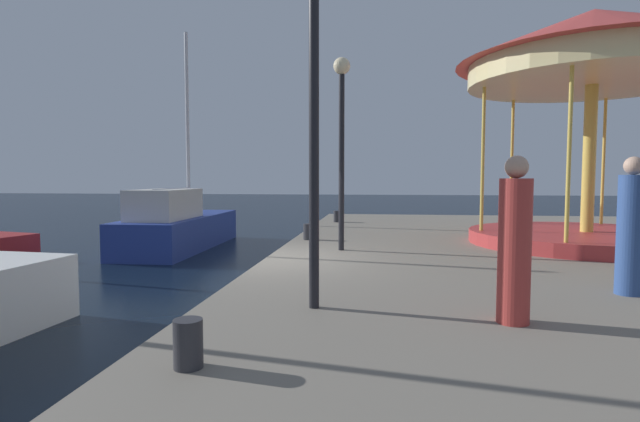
{
  "coord_description": "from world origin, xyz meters",
  "views": [
    {
      "loc": [
        2.2,
        -9.18,
        2.35
      ],
      "look_at": [
        0.81,
        2.03,
        1.58
      ],
      "focal_mm": 27.33,
      "sensor_mm": 36.0,
      "label": 1
    }
  ],
  "objects_px": {
    "person_near_carousel": "(631,230)",
    "bollard_center": "(308,232)",
    "bollard_south": "(337,216)",
    "bollard_north": "(188,344)",
    "sailboat_blue": "(178,226)",
    "lamp_post_far_end": "(342,118)",
    "person_mid_promenade": "(515,245)",
    "lamp_post_mid_promenade": "(314,42)",
    "carousel": "(592,70)"
  },
  "relations": [
    {
      "from": "sailboat_blue",
      "to": "bollard_south",
      "type": "bearing_deg",
      "value": 18.61
    },
    {
      "from": "bollard_center",
      "to": "person_mid_promenade",
      "type": "bearing_deg",
      "value": -64.35
    },
    {
      "from": "lamp_post_mid_promenade",
      "to": "bollard_center",
      "type": "relative_size",
      "value": 11.49
    },
    {
      "from": "carousel",
      "to": "bollard_south",
      "type": "bearing_deg",
      "value": 141.17
    },
    {
      "from": "lamp_post_far_end",
      "to": "bollard_center",
      "type": "relative_size",
      "value": 10.19
    },
    {
      "from": "lamp_post_far_end",
      "to": "person_near_carousel",
      "type": "bearing_deg",
      "value": -40.45
    },
    {
      "from": "bollard_south",
      "to": "bollard_center",
      "type": "distance_m",
      "value": 4.99
    },
    {
      "from": "lamp_post_mid_promenade",
      "to": "bollard_north",
      "type": "bearing_deg",
      "value": -111.4
    },
    {
      "from": "person_mid_promenade",
      "to": "lamp_post_far_end",
      "type": "bearing_deg",
      "value": 114.06
    },
    {
      "from": "carousel",
      "to": "sailboat_blue",
      "type": "bearing_deg",
      "value": 163.71
    },
    {
      "from": "carousel",
      "to": "person_near_carousel",
      "type": "height_order",
      "value": "carousel"
    },
    {
      "from": "bollard_south",
      "to": "bollard_north",
      "type": "xyz_separation_m",
      "value": [
        -0.03,
        -13.29,
        0.0
      ]
    },
    {
      "from": "lamp_post_far_end",
      "to": "bollard_north",
      "type": "bearing_deg",
      "value": -96.16
    },
    {
      "from": "carousel",
      "to": "lamp_post_far_end",
      "type": "height_order",
      "value": "carousel"
    },
    {
      "from": "lamp_post_mid_promenade",
      "to": "lamp_post_far_end",
      "type": "bearing_deg",
      "value": 90.63
    },
    {
      "from": "person_mid_promenade",
      "to": "carousel",
      "type": "bearing_deg",
      "value": 63.11
    },
    {
      "from": "bollard_south",
      "to": "lamp_post_mid_promenade",
      "type": "bearing_deg",
      "value": -86.26
    },
    {
      "from": "sailboat_blue",
      "to": "lamp_post_far_end",
      "type": "distance_m",
      "value": 8.13
    },
    {
      "from": "sailboat_blue",
      "to": "person_mid_promenade",
      "type": "distance_m",
      "value": 12.83
    },
    {
      "from": "sailboat_blue",
      "to": "lamp_post_far_end",
      "type": "xyz_separation_m",
      "value": [
        5.81,
        -4.92,
        2.84
      ]
    },
    {
      "from": "bollard_north",
      "to": "person_mid_promenade",
      "type": "xyz_separation_m",
      "value": [
        2.96,
        1.61,
        0.64
      ]
    },
    {
      "from": "person_near_carousel",
      "to": "bollard_center",
      "type": "bearing_deg",
      "value": 134.49
    },
    {
      "from": "lamp_post_mid_promenade",
      "to": "person_mid_promenade",
      "type": "xyz_separation_m",
      "value": [
        2.19,
        -0.35,
        -2.28
      ]
    },
    {
      "from": "lamp_post_far_end",
      "to": "person_near_carousel",
      "type": "distance_m",
      "value": 5.75
    },
    {
      "from": "sailboat_blue",
      "to": "person_near_carousel",
      "type": "distance_m",
      "value": 13.06
    },
    {
      "from": "person_mid_promenade",
      "to": "bollard_south",
      "type": "bearing_deg",
      "value": 104.1
    },
    {
      "from": "bollard_north",
      "to": "bollard_center",
      "type": "xyz_separation_m",
      "value": [
        -0.25,
        8.31,
        0.0
      ]
    },
    {
      "from": "carousel",
      "to": "person_near_carousel",
      "type": "relative_size",
      "value": 3.31
    },
    {
      "from": "bollard_north",
      "to": "lamp_post_far_end",
      "type": "bearing_deg",
      "value": 83.84
    },
    {
      "from": "bollard_north",
      "to": "bollard_center",
      "type": "bearing_deg",
      "value": 91.76
    },
    {
      "from": "sailboat_blue",
      "to": "carousel",
      "type": "distance_m",
      "value": 12.55
    },
    {
      "from": "bollard_south",
      "to": "bollard_center",
      "type": "bearing_deg",
      "value": -93.25
    },
    {
      "from": "carousel",
      "to": "bollard_center",
      "type": "relative_size",
      "value": 15.12
    },
    {
      "from": "carousel",
      "to": "bollard_north",
      "type": "xyz_separation_m",
      "value": [
        -6.31,
        -8.23,
        -3.79
      ]
    },
    {
      "from": "sailboat_blue",
      "to": "bollard_south",
      "type": "relative_size",
      "value": 18.33
    },
    {
      "from": "sailboat_blue",
      "to": "bollard_center",
      "type": "height_order",
      "value": "sailboat_blue"
    },
    {
      "from": "bollard_south",
      "to": "bollard_north",
      "type": "bearing_deg",
      "value": -90.12
    },
    {
      "from": "bollard_south",
      "to": "person_near_carousel",
      "type": "xyz_separation_m",
      "value": [
        4.8,
        -10.16,
        0.66
      ]
    },
    {
      "from": "lamp_post_far_end",
      "to": "carousel",
      "type": "bearing_deg",
      "value": 15.85
    },
    {
      "from": "bollard_south",
      "to": "person_mid_promenade",
      "type": "height_order",
      "value": "person_mid_promenade"
    },
    {
      "from": "bollard_north",
      "to": "bollard_center",
      "type": "height_order",
      "value": "same"
    },
    {
      "from": "sailboat_blue",
      "to": "person_mid_promenade",
      "type": "xyz_separation_m",
      "value": [
        8.06,
        -9.95,
        0.87
      ]
    },
    {
      "from": "lamp_post_far_end",
      "to": "person_mid_promenade",
      "type": "distance_m",
      "value": 5.85
    },
    {
      "from": "carousel",
      "to": "bollard_south",
      "type": "xyz_separation_m",
      "value": [
        -6.29,
        5.06,
        -3.79
      ]
    },
    {
      "from": "bollard_south",
      "to": "person_near_carousel",
      "type": "height_order",
      "value": "person_near_carousel"
    },
    {
      "from": "carousel",
      "to": "bollard_north",
      "type": "relative_size",
      "value": 15.12
    },
    {
      "from": "sailboat_blue",
      "to": "lamp_post_mid_promenade",
      "type": "bearing_deg",
      "value": -58.59
    },
    {
      "from": "carousel",
      "to": "lamp_post_mid_promenade",
      "type": "distance_m",
      "value": 8.42
    },
    {
      "from": "sailboat_blue",
      "to": "lamp_post_mid_promenade",
      "type": "height_order",
      "value": "sailboat_blue"
    },
    {
      "from": "bollard_center",
      "to": "person_near_carousel",
      "type": "distance_m",
      "value": 7.29
    }
  ]
}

